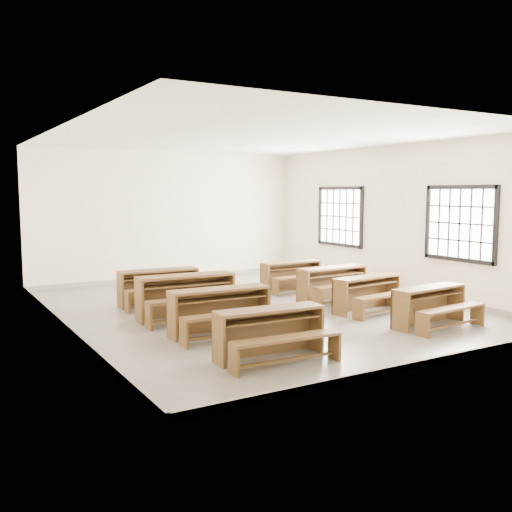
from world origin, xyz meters
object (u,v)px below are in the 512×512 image
desk_set_1 (221,308)px  desk_set_7 (292,274)px  desk_set_2 (187,293)px  desk_set_3 (159,284)px  desk_set_6 (334,281)px  desk_set_0 (271,330)px  desk_set_4 (431,303)px  desk_set_5 (369,291)px

desk_set_1 → desk_set_7: size_ratio=1.14×
desk_set_2 → desk_set_3: size_ratio=1.10×
desk_set_2 → desk_set_6: size_ratio=1.11×
desk_set_0 → desk_set_4: (3.25, 0.24, -0.01)m
desk_set_0 → desk_set_6: (3.22, 2.75, 0.01)m
desk_set_5 → desk_set_7: size_ratio=1.07×
desk_set_0 → desk_set_3: 4.17m
desk_set_2 → desk_set_4: size_ratio=1.17×
desk_set_1 → desk_set_5: bearing=4.8°
desk_set_0 → desk_set_1: (0.03, 1.50, 0.03)m
desk_set_2 → desk_set_5: desk_set_2 is taller
desk_set_2 → desk_set_7: (3.21, 1.49, -0.07)m
desk_set_5 → desk_set_7: bearing=81.4°
desk_set_2 → desk_set_7: bearing=27.8°
desk_set_1 → desk_set_3: bearing=92.1°
desk_set_1 → desk_set_3: size_ratio=1.03×
desk_set_3 → desk_set_6: bearing=-21.3°
desk_set_2 → desk_set_6: 3.20m
desk_set_5 → desk_set_2: bearing=153.0°
desk_set_3 → desk_set_4: desk_set_3 is taller
desk_set_1 → desk_set_3: (0.02, 2.67, -0.01)m
desk_set_7 → desk_set_0: bearing=-127.8°
desk_set_7 → desk_set_6: bearing=-91.4°
desk_set_4 → desk_set_7: desk_set_4 is taller
desk_set_3 → desk_set_7: (3.19, 0.11, -0.03)m
desk_set_3 → desk_set_2: bearing=-88.4°
desk_set_4 → desk_set_2: bearing=137.1°
desk_set_4 → desk_set_5: 1.39m
desk_set_0 → desk_set_2: size_ratio=0.88×
desk_set_0 → desk_set_2: (0.02, 2.78, 0.06)m
desk_set_0 → desk_set_4: size_ratio=1.03×
desk_set_3 → desk_set_4: size_ratio=1.06×
desk_set_0 → desk_set_7: desk_set_0 is taller
desk_set_5 → desk_set_3: bearing=133.9°
desk_set_1 → desk_set_7: (3.21, 2.77, -0.05)m
desk_set_4 → desk_set_6: (-0.03, 2.51, 0.03)m
desk_set_0 → desk_set_3: desk_set_3 is taller
desk_set_0 → desk_set_5: bearing=31.0°
desk_set_3 → desk_set_7: size_ratio=1.11×
desk_set_1 → desk_set_6: 3.43m
desk_set_7 → desk_set_3: bearing=-178.8°
desk_set_0 → desk_set_6: size_ratio=0.98×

